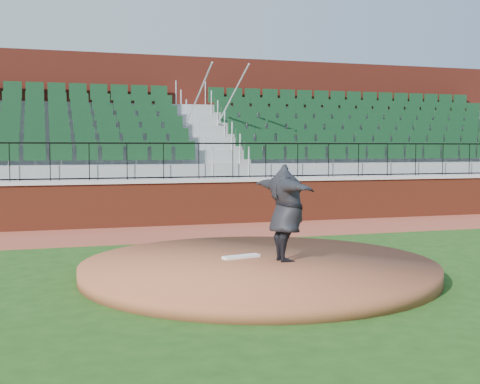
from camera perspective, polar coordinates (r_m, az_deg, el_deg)
name	(u,v)px	position (r m, az deg, el deg)	size (l,w,h in m)	color
ground	(265,271)	(11.14, 2.33, -7.20)	(90.00, 90.00, 0.00)	#1C4212
warning_track	(195,232)	(16.26, -4.12, -3.64)	(34.00, 3.20, 0.01)	brown
field_wall	(182,204)	(17.75, -5.32, -1.07)	(34.00, 0.35, 1.20)	maroon
wall_cap	(181,181)	(17.70, -5.34, 1.02)	(34.00, 0.45, 0.10)	#B7B7B7
wall_railing	(181,161)	(17.68, -5.35, 2.80)	(34.00, 0.05, 1.00)	black
seating_stands	(163,144)	(20.35, -6.97, 4.35)	(34.00, 5.10, 4.60)	gray
concourse_wall	(149,132)	(23.12, -8.24, 5.41)	(34.00, 0.50, 5.50)	maroon
pitchers_mound	(259,269)	(10.73, 1.69, -6.95)	(5.99, 5.99, 0.25)	brown
pitching_rubber	(241,257)	(11.02, 0.11, -5.88)	(0.69, 0.17, 0.05)	white
pitcher	(286,213)	(10.62, 4.18, -1.90)	(2.02, 0.55, 1.65)	black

